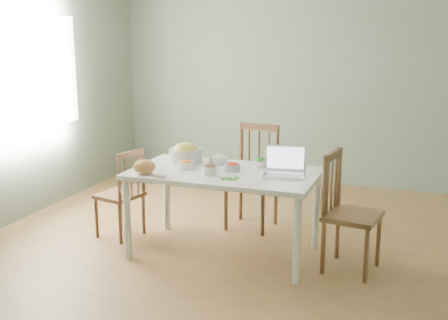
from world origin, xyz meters
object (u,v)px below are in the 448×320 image
(chair_right, at_px, (353,213))
(bowl_squash, at_px, (186,153))
(bread_boule, at_px, (144,167))
(laptop, at_px, (284,162))
(chair_left, at_px, (119,193))
(dining_table, at_px, (224,213))
(chair_far, at_px, (251,178))

(chair_right, bearing_deg, bowl_squash, 92.89)
(bread_boule, distance_m, laptop, 1.19)
(chair_right, relative_size, laptop, 2.87)
(bread_boule, bearing_deg, chair_right, 10.45)
(chair_left, bearing_deg, bowl_squash, 112.86)
(chair_right, xyz_separation_m, bowl_squash, (-1.56, 0.17, 0.35))
(dining_table, distance_m, laptop, 0.73)
(dining_table, xyz_separation_m, chair_right, (1.11, 0.01, 0.12))
(bread_boule, relative_size, bowl_squash, 0.61)
(chair_far, relative_size, chair_right, 1.04)
(bread_boule, relative_size, laptop, 0.54)
(chair_far, height_order, chair_left, chair_far)
(dining_table, xyz_separation_m, bread_boule, (-0.61, -0.31, 0.44))
(bowl_squash, height_order, laptop, laptop)
(chair_left, relative_size, laptop, 2.49)
(bowl_squash, relative_size, laptop, 0.89)
(chair_far, distance_m, chair_left, 1.30)
(chair_right, xyz_separation_m, laptop, (-0.58, -0.01, 0.38))
(chair_left, height_order, bread_boule, bread_boule)
(chair_left, distance_m, bread_boule, 0.73)
(dining_table, xyz_separation_m, chair_left, (-1.09, 0.08, 0.05))
(chair_far, relative_size, bread_boule, 5.49)
(dining_table, relative_size, laptop, 4.67)
(bowl_squash, bearing_deg, laptop, -10.58)
(chair_right, relative_size, bread_boule, 5.28)
(chair_far, distance_m, bread_boule, 1.26)
(dining_table, height_order, bowl_squash, bowl_squash)
(chair_right, height_order, bread_boule, chair_right)
(dining_table, height_order, chair_left, chair_left)
(chair_far, height_order, laptop, chair_far)
(chair_right, xyz_separation_m, bread_boule, (-1.72, -0.32, 0.32))
(chair_right, height_order, bowl_squash, chair_right)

